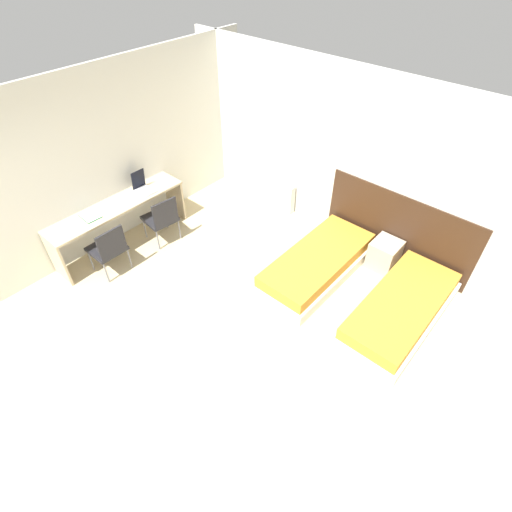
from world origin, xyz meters
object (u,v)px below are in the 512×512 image
(chair_near_laptop, at_px, (162,217))
(chair_near_notebook, at_px, (108,247))
(laptop, at_px, (143,187))
(bed_near_window, at_px, (317,264))
(nightstand, at_px, (384,254))
(bed_near_door, at_px, (400,309))

(chair_near_laptop, height_order, chair_near_notebook, same)
(laptop, bearing_deg, chair_near_laptop, -5.85)
(bed_near_window, relative_size, laptop, 6.25)
(bed_near_window, distance_m, chair_near_notebook, 3.09)
(chair_near_notebook, bearing_deg, nightstand, 42.81)
(bed_near_window, distance_m, nightstand, 1.05)
(bed_near_door, relative_size, chair_near_notebook, 2.41)
(bed_near_door, height_order, chair_near_notebook, chair_near_notebook)
(bed_near_window, distance_m, laptop, 3.01)
(bed_near_window, height_order, laptop, laptop)
(chair_near_laptop, bearing_deg, laptop, -178.88)
(nightstand, relative_size, chair_near_laptop, 0.54)
(chair_near_notebook, bearing_deg, bed_near_window, 40.46)
(bed_near_window, xyz_separation_m, laptop, (-2.78, -0.98, 0.66))
(bed_near_window, xyz_separation_m, nightstand, (0.67, 0.80, 0.05))
(bed_near_window, relative_size, nightstand, 4.43)
(chair_near_laptop, bearing_deg, chair_near_notebook, -83.14)
(chair_near_laptop, bearing_deg, nightstand, 37.96)
(bed_near_door, xyz_separation_m, nightstand, (-0.67, 0.80, 0.05))
(chair_near_notebook, bearing_deg, laptop, 112.90)
(bed_near_door, bearing_deg, bed_near_window, 180.00)
(bed_near_door, bearing_deg, laptop, -166.68)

